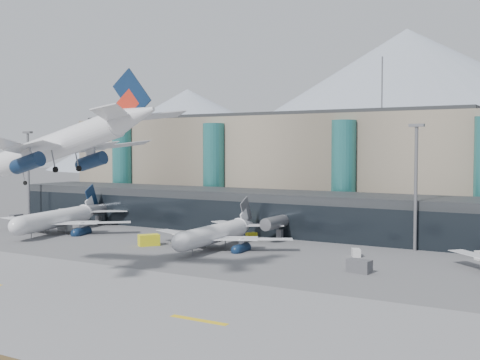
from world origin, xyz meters
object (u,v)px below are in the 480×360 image
at_px(veh_g, 356,253).
at_px(veh_f, 16,218).
at_px(jet_parked_mid, 221,227).
at_px(veh_a, 65,227).
at_px(lightmast_mid, 416,180).
at_px(veh_c, 359,266).
at_px(lightmast_left, 28,170).
at_px(hero_jet, 73,135).
at_px(jet_parked_left, 64,213).
at_px(veh_b, 251,236).
at_px(veh_h, 149,240).

bearing_deg(veh_g, veh_f, -120.20).
bearing_deg(veh_f, jet_parked_mid, -100.97).
distance_m(jet_parked_mid, veh_a, 47.25).
xyz_separation_m(lightmast_mid, jet_parked_mid, (-36.47, -15.62, -10.26)).
xyz_separation_m(veh_c, veh_f, (-107.89, 19.32, -0.11)).
xyz_separation_m(veh_a, veh_f, (-26.85, 7.23, 0.03)).
bearing_deg(lightmast_left, veh_g, -5.27).
bearing_deg(veh_f, veh_c, -104.62).
bearing_deg(lightmast_left, hero_jet, -36.13).
bearing_deg(jet_parked_left, veh_c, -111.46).
distance_m(lightmast_mid, jet_parked_left, 84.79).
bearing_deg(veh_c, veh_b, 153.20).
height_order(jet_parked_mid, veh_g, jet_parked_mid).
relative_size(jet_parked_mid, veh_b, 14.39).
height_order(lightmast_mid, hero_jet, hero_jet).
bearing_deg(veh_g, jet_parked_mid, -110.83).
height_order(hero_jet, veh_f, hero_jet).
distance_m(veh_b, veh_f, 74.06).
relative_size(lightmast_left, jet_parked_left, 0.66).
distance_m(lightmast_mid, hero_jet, 67.82).
bearing_deg(veh_b, veh_h, 168.30).
xyz_separation_m(jet_parked_mid, veh_f, (-73.97, 8.44, -3.17)).
height_order(veh_c, veh_f, veh_c).
relative_size(lightmast_left, lightmast_mid, 1.00).
distance_m(jet_parked_mid, veh_b, 13.72).
bearing_deg(lightmast_left, veh_c, -12.33).
height_order(lightmast_left, veh_b, lightmast_left).
distance_m(hero_jet, veh_a, 64.55).
distance_m(lightmast_mid, veh_g, 20.13).
height_order(lightmast_left, jet_parked_left, lightmast_left).
bearing_deg(veh_b, jet_parked_left, 129.30).
relative_size(lightmast_left, veh_f, 7.26).
distance_m(lightmast_left, jet_parked_left, 31.46).
distance_m(veh_a, veh_c, 81.94).
distance_m(lightmast_left, veh_a, 31.76).
distance_m(lightmast_mid, veh_c, 29.77).
relative_size(veh_a, veh_f, 0.96).
relative_size(veh_c, veh_f, 1.12).
distance_m(lightmast_mid, veh_f, 111.48).
distance_m(veh_b, veh_g, 30.22).
relative_size(lightmast_mid, veh_b, 10.80).
distance_m(veh_a, veh_b, 48.58).
bearing_deg(veh_g, veh_a, -115.76).
xyz_separation_m(veh_b, veh_c, (33.99, -24.15, 0.41)).
bearing_deg(veh_b, lightmast_left, 113.97).
distance_m(jet_parked_mid, veh_f, 74.52).
distance_m(jet_parked_mid, veh_h, 15.77).
bearing_deg(veh_b, jet_parked_mid, -156.23).
height_order(hero_jet, jet_parked_left, hero_jet).
height_order(veh_b, veh_h, veh_h).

